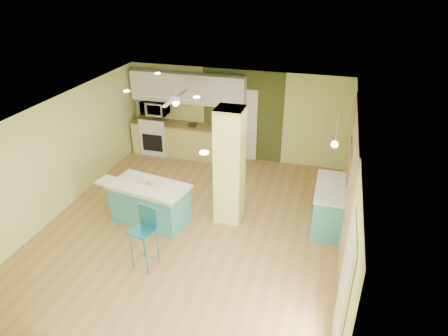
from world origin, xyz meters
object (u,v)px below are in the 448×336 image
(canister, at_px, (151,182))
(peninsula, at_px, (150,203))
(fruit_bowl, at_px, (192,125))
(bar_stool, at_px, (145,227))
(side_counter, at_px, (329,206))

(canister, bearing_deg, peninsula, -145.86)
(fruit_bowl, bearing_deg, peninsula, -86.29)
(peninsula, height_order, fruit_bowl, fruit_bowl)
(bar_stool, height_order, canister, bar_stool)
(side_counter, bearing_deg, fruit_bowl, 148.66)
(peninsula, xyz_separation_m, fruit_bowl, (-0.21, 3.25, 0.51))
(peninsula, bearing_deg, bar_stool, -56.87)
(fruit_bowl, xyz_separation_m, canister, (0.27, -3.21, -0.03))
(peninsula, height_order, bar_stool, bar_stool)
(peninsula, distance_m, bar_stool, 1.39)
(peninsula, distance_m, canister, 0.49)
(fruit_bowl, bearing_deg, bar_stool, -80.52)
(peninsula, height_order, canister, canister)
(fruit_bowl, relative_size, canister, 1.55)
(bar_stool, bearing_deg, fruit_bowl, 112.38)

